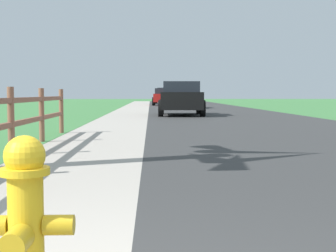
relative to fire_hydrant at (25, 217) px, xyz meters
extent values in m
plane|color=#407D40|center=(0.48, 24.40, -0.41)|extent=(120.00, 120.00, 0.00)
cube|color=#353535|center=(3.98, 26.40, -0.41)|extent=(7.00, 66.00, 0.01)
cube|color=#AFA69A|center=(-2.52, 26.40, -0.41)|extent=(6.00, 66.00, 0.01)
cube|color=#407D40|center=(-4.02, 26.40, -0.41)|extent=(5.00, 66.00, 0.00)
cylinder|color=yellow|center=(0.00, 0.01, -0.09)|extent=(0.17, 0.17, 0.65)
cylinder|color=yellow|center=(0.00, 0.01, 0.22)|extent=(0.24, 0.24, 0.03)
sphere|color=yellow|center=(0.00, 0.01, 0.29)|extent=(0.20, 0.20, 0.20)
cube|color=gold|center=(0.00, 0.01, 0.36)|extent=(0.04, 0.04, 0.04)
cylinder|color=gold|center=(0.16, 0.01, -0.05)|extent=(0.15, 0.10, 0.10)
cylinder|color=gold|center=(0.00, -0.16, -0.08)|extent=(0.12, 0.18, 0.12)
cylinder|color=brown|center=(-1.65, 5.58, 0.15)|extent=(0.11, 0.11, 1.12)
cylinder|color=brown|center=(-1.65, 7.78, 0.15)|extent=(0.11, 0.11, 1.12)
cylinder|color=brown|center=(-1.65, 9.98, 0.15)|extent=(0.11, 0.11, 1.12)
cube|color=black|center=(2.00, 19.96, 0.27)|extent=(1.97, 4.41, 0.76)
cube|color=#1E232B|center=(1.99, 19.75, 0.89)|extent=(1.67, 2.16, 0.48)
cylinder|color=black|center=(2.86, 18.58, -0.06)|extent=(0.24, 0.72, 0.71)
cylinder|color=black|center=(1.04, 18.64, -0.06)|extent=(0.24, 0.72, 0.71)
cylinder|color=black|center=(2.95, 21.28, -0.06)|extent=(0.24, 0.72, 0.71)
cylinder|color=black|center=(1.14, 21.34, -0.06)|extent=(0.24, 0.72, 0.71)
cube|color=white|center=(2.60, 30.93, 0.25)|extent=(1.92, 4.86, 0.73)
cube|color=#1E232B|center=(2.60, 30.98, 0.86)|extent=(1.64, 2.58, 0.49)
cylinder|color=black|center=(3.43, 29.41, -0.06)|extent=(0.24, 0.71, 0.71)
cylinder|color=black|center=(1.67, 29.47, -0.06)|extent=(0.24, 0.71, 0.71)
cylinder|color=black|center=(3.53, 32.39, -0.06)|extent=(0.24, 0.71, 0.71)
cylinder|color=black|center=(1.77, 32.45, -0.06)|extent=(0.24, 0.71, 0.71)
cube|color=maroon|center=(1.74, 38.85, 0.22)|extent=(1.87, 4.31, 0.68)
cube|color=#1E232B|center=(1.74, 38.84, 0.79)|extent=(1.59, 1.91, 0.47)
cylinder|color=black|center=(2.58, 37.50, -0.07)|extent=(0.24, 0.69, 0.69)
cylinder|color=black|center=(0.83, 37.55, -0.07)|extent=(0.24, 0.69, 0.69)
cylinder|color=black|center=(2.65, 40.15, -0.07)|extent=(0.24, 0.69, 0.69)
cylinder|color=black|center=(0.90, 40.20, -0.07)|extent=(0.24, 0.69, 0.69)
cube|color=navy|center=(2.08, 46.69, 0.21)|extent=(1.88, 4.92, 0.67)
cube|color=#1E232B|center=(2.07, 46.49, 0.85)|extent=(1.63, 2.36, 0.60)
cylinder|color=black|center=(2.98, 45.16, -0.08)|extent=(0.23, 0.68, 0.67)
cylinder|color=black|center=(1.15, 45.18, -0.08)|extent=(0.23, 0.68, 0.67)
cylinder|color=black|center=(3.01, 48.20, -0.08)|extent=(0.23, 0.68, 0.67)
cylinder|color=black|center=(1.18, 48.22, -0.08)|extent=(0.23, 0.68, 0.67)
camera|label=1|loc=(0.61, -2.33, 0.60)|focal=51.82mm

